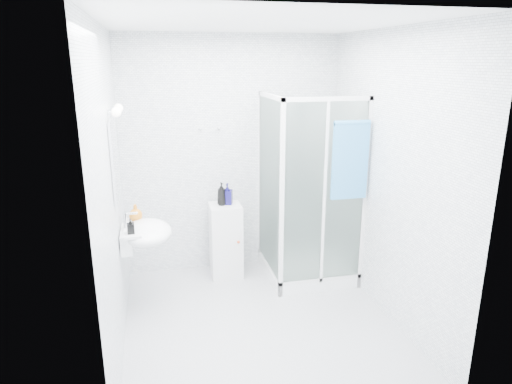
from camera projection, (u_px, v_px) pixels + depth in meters
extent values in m
cube|color=white|center=(260.00, 187.00, 3.84)|extent=(2.40, 2.60, 2.60)
cube|color=#ADAFB2|center=(259.00, 322.00, 4.20)|extent=(2.40, 2.60, 0.01)
cube|color=white|center=(260.00, 23.00, 3.48)|extent=(2.40, 2.60, 0.01)
cube|color=white|center=(306.00, 269.00, 5.15)|extent=(0.90, 0.90, 0.12)
cube|color=silver|center=(271.00, 96.00, 4.52)|extent=(0.04, 0.90, 0.04)
cube|color=silver|center=(328.00, 99.00, 4.21)|extent=(0.90, 0.04, 0.04)
cube|color=silver|center=(282.00, 203.00, 4.39)|extent=(0.04, 0.04, 2.00)
cube|color=white|center=(269.00, 188.00, 4.78)|extent=(0.02, 0.82, 1.84)
cube|color=white|center=(324.00, 197.00, 4.46)|extent=(0.82, 0.02, 1.84)
cube|color=silver|center=(324.00, 196.00, 4.47)|extent=(0.03, 0.04, 1.84)
cylinder|color=silver|center=(299.00, 150.00, 5.15)|extent=(0.02, 0.02, 1.00)
cylinder|color=silver|center=(301.00, 108.00, 4.99)|extent=(0.09, 0.05, 0.09)
cylinder|color=silver|center=(301.00, 175.00, 5.27)|extent=(0.12, 0.04, 0.12)
cylinder|color=silver|center=(357.00, 120.00, 4.29)|extent=(0.03, 0.05, 0.03)
cube|color=white|center=(127.00, 239.00, 4.17)|extent=(0.10, 0.40, 0.18)
ellipsoid|color=white|center=(147.00, 232.00, 4.20)|extent=(0.46, 0.56, 0.20)
cube|color=white|center=(133.00, 228.00, 4.16)|extent=(0.16, 0.50, 0.02)
cylinder|color=silver|center=(125.00, 221.00, 4.12)|extent=(0.04, 0.04, 0.16)
cylinder|color=silver|center=(131.00, 213.00, 4.11)|extent=(0.12, 0.02, 0.02)
cube|color=white|center=(115.00, 159.00, 3.95)|extent=(0.02, 0.60, 0.70)
cylinder|color=silver|center=(111.00, 112.00, 3.69)|extent=(0.05, 0.04, 0.04)
sphere|color=white|center=(116.00, 112.00, 3.70)|extent=(0.08, 0.08, 0.08)
cylinder|color=silver|center=(114.00, 108.00, 3.99)|extent=(0.05, 0.04, 0.04)
sphere|color=white|center=(118.00, 108.00, 4.00)|extent=(0.08, 0.08, 0.08)
cylinder|color=silver|center=(200.00, 129.00, 4.87)|extent=(0.02, 0.04, 0.02)
sphere|color=silver|center=(200.00, 129.00, 4.84)|extent=(0.03, 0.03, 0.03)
cylinder|color=silver|center=(219.00, 128.00, 4.91)|extent=(0.02, 0.04, 0.02)
sphere|color=silver|center=(219.00, 128.00, 4.89)|extent=(0.03, 0.03, 0.03)
cube|color=silver|center=(226.00, 240.00, 5.04)|extent=(0.34, 0.34, 0.82)
cube|color=silver|center=(228.00, 246.00, 4.88)|extent=(0.30, 0.01, 0.70)
sphere|color=#E04A1F|center=(238.00, 242.00, 4.88)|extent=(0.03, 0.03, 0.03)
cube|color=#317EBB|center=(350.00, 161.00, 4.37)|extent=(0.36, 0.04, 0.74)
cylinder|color=#317EBB|center=(352.00, 123.00, 4.27)|extent=(0.36, 0.05, 0.05)
imported|color=black|center=(222.00, 194.00, 4.89)|extent=(0.11, 0.11, 0.25)
imported|color=#0F0C48|center=(227.00, 194.00, 4.92)|extent=(0.13, 0.13, 0.23)
imported|color=#B46515|center=(136.00, 213.00, 4.30)|extent=(0.15, 0.15, 0.16)
imported|color=black|center=(131.00, 226.00, 3.98)|extent=(0.07, 0.07, 0.14)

